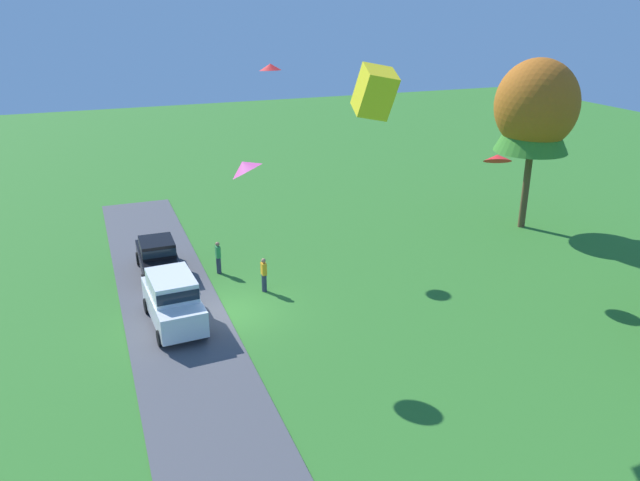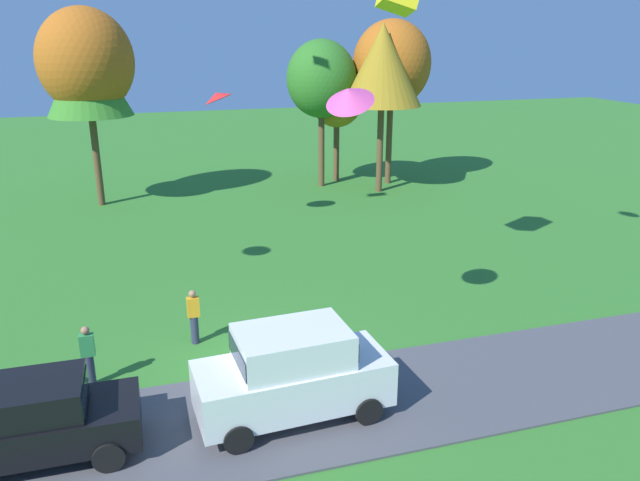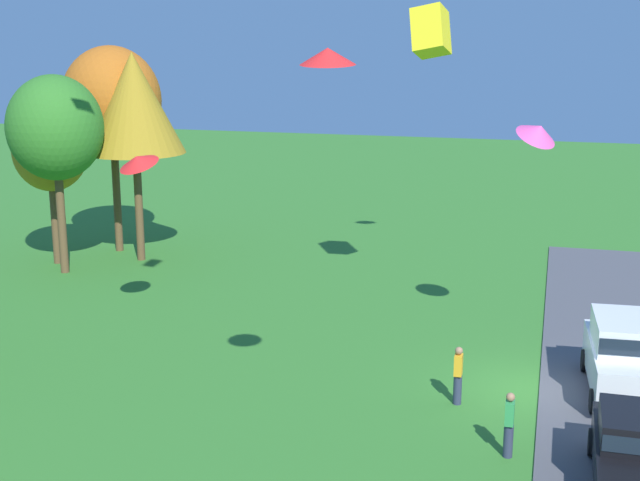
{
  "view_description": "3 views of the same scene",
  "coord_description": "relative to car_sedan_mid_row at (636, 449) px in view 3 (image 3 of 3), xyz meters",
  "views": [
    {
      "loc": [
        24.8,
        -5.24,
        13.18
      ],
      "look_at": [
        2.29,
        3.4,
        3.81
      ],
      "focal_mm": 35.0,
      "sensor_mm": 36.0,
      "label": 1
    },
    {
      "loc": [
        -2.83,
        -15.17,
        8.91
      ],
      "look_at": [
        3.0,
        3.98,
        2.17
      ],
      "focal_mm": 35.0,
      "sensor_mm": 36.0,
      "label": 2
    },
    {
      "loc": [
        -25.26,
        -0.33,
        10.49
      ],
      "look_at": [
        -0.02,
        6.43,
        4.16
      ],
      "focal_mm": 50.0,
      "sensor_mm": 36.0,
      "label": 3
    }
  ],
  "objects": [
    {
      "name": "person_watching_sky",
      "position": [
        3.82,
        4.47,
        -0.16
      ],
      "size": [
        0.36,
        0.24,
        1.71
      ],
      "color": "#2D334C",
      "rests_on": "ground"
    },
    {
      "name": "kite_box_topmost",
      "position": [
        11.03,
        6.55,
        9.24
      ],
      "size": [
        1.63,
        1.45,
        1.93
      ],
      "primitive_type": "cube",
      "rotation": [
        -0.2,
        0.3,
        6.1
      ],
      "color": "yellow"
    },
    {
      "name": "tree_center_back",
      "position": [
        16.16,
        20.32,
        6.08
      ],
      "size": [
        4.44,
        4.44,
        9.37
      ],
      "color": "brown",
      "rests_on": "ground"
    },
    {
      "name": "tree_right_of_center",
      "position": [
        14.66,
        23.71,
        4.05
      ],
      "size": [
        3.29,
        3.29,
        6.94
      ],
      "color": "brown",
      "rests_on": "ground"
    },
    {
      "name": "car_sedan_mid_row",
      "position": [
        0.0,
        0.0,
        0.0
      ],
      "size": [
        4.41,
        1.98,
        1.84
      ],
      "color": "black",
      "rests_on": "ground"
    },
    {
      "name": "person_on_lawn",
      "position": [
        0.94,
        2.89,
        -0.16
      ],
      "size": [
        0.36,
        0.24,
        1.71
      ],
      "color": "#2D334C",
      "rests_on": "ground"
    },
    {
      "name": "kite_delta_high_right",
      "position": [
        6.33,
        15.33,
        5.16
      ],
      "size": [
        1.79,
        1.78,
        0.79
      ],
      "primitive_type": "cone",
      "rotation": [
        0.38,
        0.0,
        4.26
      ],
      "color": "red"
    },
    {
      "name": "ground_plane",
      "position": [
        5.35,
        2.49,
        -1.04
      ],
      "size": [
        120.0,
        120.0,
        0.0
      ],
      "primitive_type": "plane",
      "color": "#337528"
    },
    {
      "name": "kite_delta_mid_center",
      "position": [
        -1.96,
        6.8,
        8.83
      ],
      "size": [
        1.31,
        1.29,
        0.43
      ],
      "primitive_type": "cone",
      "rotation": [
        0.07,
        0.0,
        4.82
      ],
      "color": "red"
    },
    {
      "name": "tree_far_left",
      "position": [
        17.48,
        22.09,
        6.03
      ],
      "size": [
        4.55,
        4.55,
        9.61
      ],
      "color": "brown",
      "rests_on": "ground"
    },
    {
      "name": "car_suv_near_entrance",
      "position": [
        5.68,
        -0.07,
        0.25
      ],
      "size": [
        4.7,
        2.25,
        2.28
      ],
      "color": "white",
      "rests_on": "ground"
    },
    {
      "name": "kite_delta_low_drifter",
      "position": [
        7.99,
        2.74,
        6.3
      ],
      "size": [
        1.82,
        1.83,
        0.99
      ],
      "primitive_type": "cone",
      "rotation": [
        0.52,
        0.0,
        5.59
      ],
      "color": "#EA4C9E"
    },
    {
      "name": "tree_lone_near",
      "position": [
        13.34,
        22.58,
        5.23
      ],
      "size": [
        4.03,
        4.03,
        8.52
      ],
      "color": "brown",
      "rests_on": "ground"
    },
    {
      "name": "pavement_strip",
      "position": [
        5.35,
        0.03,
        -1.01
      ],
      "size": [
        36.0,
        4.4,
        0.06
      ],
      "primitive_type": "cube",
      "color": "#4C4C51",
      "rests_on": "ground"
    }
  ]
}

